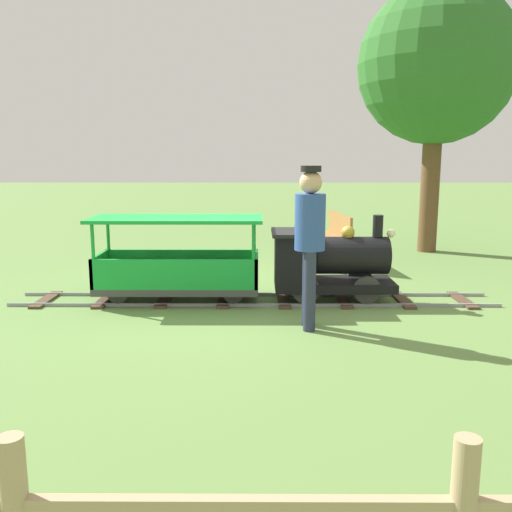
% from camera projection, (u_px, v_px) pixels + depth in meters
% --- Properties ---
extents(ground_plane, '(60.00, 60.00, 0.00)m').
position_uv_depth(ground_plane, '(238.00, 301.00, 6.54)').
color(ground_plane, '#608442').
extents(track, '(0.73, 5.70, 0.04)m').
position_uv_depth(track, '(254.00, 300.00, 6.54)').
color(track, gray).
rests_on(track, ground_plane).
extents(locomotive, '(0.69, 1.45, 1.00)m').
position_uv_depth(locomotive, '(326.00, 262.00, 6.45)').
color(locomotive, black).
rests_on(locomotive, ground_plane).
extents(passenger_car, '(0.79, 2.00, 0.97)m').
position_uv_depth(passenger_car, '(178.00, 266.00, 6.47)').
color(passenger_car, '#3F3F3F').
rests_on(passenger_car, ground_plane).
extents(conductor_person, '(0.30, 0.30, 1.62)m').
position_uv_depth(conductor_person, '(310.00, 234.00, 5.35)').
color(conductor_person, '#282D47').
rests_on(conductor_person, ground_plane).
extents(park_bench, '(1.34, 0.55, 0.82)m').
position_uv_depth(park_bench, '(332.00, 239.00, 8.69)').
color(park_bench, olive).
rests_on(park_bench, ground_plane).
extents(oak_tree_near, '(2.72, 2.72, 4.63)m').
position_uv_depth(oak_tree_near, '(437.00, 66.00, 9.41)').
color(oak_tree_near, brown).
rests_on(oak_tree_near, ground_plane).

